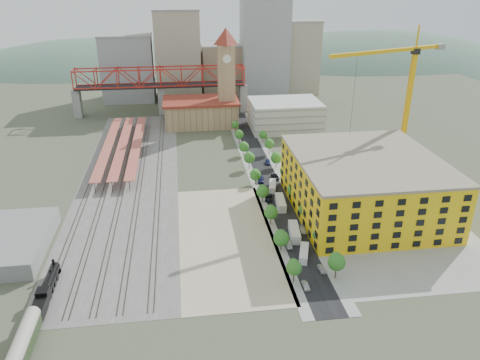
{
  "coord_description": "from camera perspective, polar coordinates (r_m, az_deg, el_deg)",
  "views": [
    {
      "loc": [
        -15.93,
        -150.32,
        72.12
      ],
      "look_at": [
        2.49,
        -12.46,
        10.0
      ],
      "focal_mm": 35.0,
      "sensor_mm": 36.0,
      "label": 1
    }
  ],
  "objects": [
    {
      "name": "rail_tracks",
      "position": [
        183.91,
        -13.81,
        0.29
      ],
      "size": [
        26.56,
        160.0,
        0.18
      ],
      "color": "#382B23",
      "rests_on": "ground"
    },
    {
      "name": "parking_garage",
      "position": [
        235.54,
        5.48,
        7.91
      ],
      "size": [
        34.0,
        26.0,
        14.0
      ],
      "primitive_type": "cube",
      "color": "silver",
      "rests_on": "ground"
    },
    {
      "name": "car_3",
      "position": [
        175.35,
        2.55,
        0.04
      ],
      "size": [
        3.07,
        5.8,
        1.6
      ],
      "primitive_type": "imported",
      "rotation": [
        0.0,
        0.0,
        -0.15
      ],
      "color": "#1A214D",
      "rests_on": "ground"
    },
    {
      "name": "site_trailer_d",
      "position": [
        169.24,
        3.98,
        -0.77
      ],
      "size": [
        4.2,
        9.06,
        2.4
      ],
      "primitive_type": "cube",
      "rotation": [
        0.0,
        0.0,
        -0.22
      ],
      "color": "silver",
      "rests_on": "ground"
    },
    {
      "name": "street_trees",
      "position": [
        174.2,
        3.65,
        -0.44
      ],
      "size": [
        15.4,
        124.4,
        8.0
      ],
      "color": "#24671E",
      "rests_on": "ground"
    },
    {
      "name": "truss_bridge",
      "position": [
        260.97,
        -9.65,
        11.96
      ],
      "size": [
        94.0,
        9.6,
        25.6
      ],
      "color": "gray",
      "rests_on": "ground"
    },
    {
      "name": "ground",
      "position": [
        167.48,
        -1.41,
        -1.45
      ],
      "size": [
        400.0,
        400.0,
        0.0
      ],
      "primitive_type": "plane",
      "color": "#474C38",
      "rests_on": "ground"
    },
    {
      "name": "car_5",
      "position": [
        143.38,
        7.58,
        -6.02
      ],
      "size": [
        1.64,
        4.55,
        1.49
      ],
      "primitive_type": "imported",
      "rotation": [
        0.0,
        0.0,
        0.01
      ],
      "color": "gray",
      "rests_on": "ground"
    },
    {
      "name": "car_7",
      "position": [
        192.01,
        3.43,
        2.17
      ],
      "size": [
        2.37,
        4.77,
        1.33
      ],
      "primitive_type": "imported",
      "rotation": [
        0.0,
        0.0,
        -0.11
      ],
      "color": "navy",
      "rests_on": "ground"
    },
    {
      "name": "ballast_strip",
      "position": [
        183.75,
        -13.25,
        0.29
      ],
      "size": [
        36.0,
        165.0,
        0.06
      ],
      "primitive_type": "cube",
      "color": "#605E59",
      "rests_on": "ground"
    },
    {
      "name": "car_6",
      "position": [
        178.23,
        4.34,
        0.37
      ],
      "size": [
        2.81,
        5.27,
        1.41
      ],
      "primitive_type": "imported",
      "rotation": [
        0.0,
        0.0,
        0.1
      ],
      "color": "black",
      "rests_on": "ground"
    },
    {
      "name": "clock_tower",
      "position": [
        235.59,
        -1.7,
        13.44
      ],
      "size": [
        12.0,
        12.0,
        52.0
      ],
      "color": "tan",
      "rests_on": "ground"
    },
    {
      "name": "tower_crane",
      "position": [
        183.6,
        19.31,
        10.77
      ],
      "size": [
        49.15,
        19.48,
        55.16
      ],
      "color": "#F9B310",
      "rests_on": "ground"
    },
    {
      "name": "skyline",
      "position": [
        297.68,
        -3.1,
        14.5
      ],
      "size": [
        133.0,
        46.0,
        60.0
      ],
      "color": "#9EA0A3",
      "rests_on": "ground"
    },
    {
      "name": "station_hall",
      "position": [
        241.61,
        -4.78,
        8.27
      ],
      "size": [
        38.0,
        24.0,
        13.1
      ],
      "color": "tan",
      "rests_on": "ground"
    },
    {
      "name": "site_trailer_b",
      "position": [
        140.45,
        6.64,
        -6.34
      ],
      "size": [
        3.95,
        10.57,
        2.82
      ],
      "primitive_type": "cube",
      "rotation": [
        0.0,
        0.0,
        -0.12
      ],
      "color": "silver",
      "rests_on": "ground"
    },
    {
      "name": "site_trailer_a",
      "position": [
        131.44,
        7.8,
        -8.85
      ],
      "size": [
        4.79,
        8.87,
        2.35
      ],
      "primitive_type": "cube",
      "rotation": [
        0.0,
        0.0,
        -0.31
      ],
      "color": "silver",
      "rests_on": "ground"
    },
    {
      "name": "sidewalk_east",
      "position": [
        184.2,
        4.73,
        0.94
      ],
      "size": [
        3.0,
        170.0,
        0.04
      ],
      "primitive_type": "cube",
      "color": "gray",
      "rests_on": "ground"
    },
    {
      "name": "construction_pad",
      "position": [
        160.91,
        15.58,
        -3.51
      ],
      "size": [
        50.0,
        90.0,
        0.06
      ],
      "primitive_type": "cube",
      "color": "gray",
      "rests_on": "ground"
    },
    {
      "name": "construction_building",
      "position": [
        155.79,
        14.94,
        -0.53
      ],
      "size": [
        44.6,
        50.6,
        18.8
      ],
      "color": "yellow",
      "rests_on": "ground"
    },
    {
      "name": "site_trailer_c",
      "position": [
        157.11,
        4.95,
        -2.78
      ],
      "size": [
        3.55,
        10.48,
        2.82
      ],
      "primitive_type": "cube",
      "rotation": [
        0.0,
        0.0,
        -0.08
      ],
      "color": "silver",
      "rests_on": "ground"
    },
    {
      "name": "sidewalk_west",
      "position": [
        182.28,
        1.35,
        0.76
      ],
      "size": [
        3.0,
        170.0,
        0.04
      ],
      "primitive_type": "cube",
      "color": "gray",
      "rests_on": "ground"
    },
    {
      "name": "car_1",
      "position": [
        135.76,
        5.92,
        -7.8
      ],
      "size": [
        1.69,
        4.57,
        1.49
      ],
      "primitive_type": "imported",
      "rotation": [
        0.0,
        0.0,
        -0.02
      ],
      "color": "gray",
      "rests_on": "ground"
    },
    {
      "name": "car_4",
      "position": [
        126.77,
        9.96,
        -10.66
      ],
      "size": [
        1.85,
        3.99,
        1.32
      ],
      "primitive_type": "imported",
      "rotation": [
        0.0,
        0.0,
        0.08
      ],
      "color": "#BEBEBE",
      "rests_on": "ground"
    },
    {
      "name": "locomotive",
      "position": [
        125.04,
        -22.47,
        -12.16
      ],
      "size": [
        2.78,
        21.42,
        5.36
      ],
      "color": "black",
      "rests_on": "ground"
    },
    {
      "name": "street_asphalt",
      "position": [
        183.16,
        3.05,
        0.85
      ],
      "size": [
        12.0,
        170.0,
        0.06
      ],
      "primitive_type": "cube",
      "color": "black",
      "rests_on": "ground"
    },
    {
      "name": "distant_hills",
      "position": [
        441.71,
        0.82,
        3.98
      ],
      "size": [
        647.0,
        264.0,
        227.0
      ],
      "color": "#4C6B59",
      "rests_on": "ground"
    },
    {
      "name": "platform_canopies",
      "position": [
        208.37,
        -14.13,
        4.24
      ],
      "size": [
        16.0,
        80.0,
        4.12
      ],
      "color": "#BF5249",
      "rests_on": "ground"
    },
    {
      "name": "car_2",
      "position": [
        161.64,
        3.5,
        -2.18
      ],
      "size": [
        3.31,
        5.72,
        1.5
      ],
      "primitive_type": "imported",
      "rotation": [
        0.0,
        0.0,
        -0.16
      ],
      "color": "black",
      "rests_on": "ground"
    },
    {
      "name": "coach",
      "position": [
        109.65,
        -24.98,
        -17.76
      ],
      "size": [
        3.07,
        17.85,
        5.6
      ],
      "color": "#22321B",
      "rests_on": "ground"
    },
    {
      "name": "dirt_lot",
      "position": [
        139.49,
        -1.62,
        -7.06
      ],
      "size": [
        28.0,
        67.0,
        0.06
      ],
      "primitive_type": "cube",
      "color": "tan",
      "rests_on": "ground"
    },
    {
      "name": "car_0",
      "position": [
        120.35,
        8.04,
        -12.63
      ],
      "size": [
        1.64,
        3.99,
        1.35
      ],
      "primitive_type": "imported",
      "rotation": [
        0.0,
        0.0,
        0.01
      ],
      "color": "silver",
      "rests_on": "ground"
    },
    {
      "name": "warehouse",
      "position": [
        147.75,
        -26.55,
        -6.86
      ],
      "size": [
        22.0,
        32.0,
        5.0
      ],
      "primitive_type": "cube",
      "color": "gray",
      "rests_on": "ground"
    }
  ]
}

